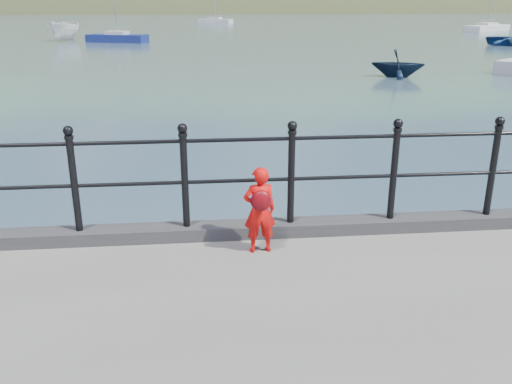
{
  "coord_description": "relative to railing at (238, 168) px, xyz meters",
  "views": [
    {
      "loc": [
        -0.39,
        -5.93,
        3.59
      ],
      "look_at": [
        0.19,
        -0.2,
        1.55
      ],
      "focal_mm": 38.0,
      "sensor_mm": 36.0,
      "label": 1
    }
  ],
  "objects": [
    {
      "name": "kerb",
      "position": [
        -0.0,
        -0.0,
        -0.75
      ],
      "size": [
        60.0,
        0.3,
        0.15
      ],
      "primitive_type": "cube",
      "color": "#28282B",
      "rests_on": "quay"
    },
    {
      "name": "railing",
      "position": [
        0.0,
        0.0,
        0.0
      ],
      "size": [
        18.11,
        0.11,
        1.2
      ],
      "color": "black",
      "rests_on": "kerb"
    },
    {
      "name": "launch_white",
      "position": [
        -13.0,
        49.06,
        -0.92
      ],
      "size": [
        2.95,
        4.99,
        1.81
      ],
      "primitive_type": "imported",
      "rotation": [
        0.0,
        0.0,
        -0.27
      ],
      "color": "white",
      "rests_on": "ground"
    },
    {
      "name": "child",
      "position": [
        0.19,
        -0.44,
        -0.33
      ],
      "size": [
        0.37,
        0.32,
        0.96
      ],
      "rotation": [
        0.0,
        0.0,
        3.24
      ],
      "color": "red",
      "rests_on": "quay"
    },
    {
      "name": "launch_navy",
      "position": [
        9.34,
        20.63,
        -1.16
      ],
      "size": [
        3.12,
        2.91,
        1.33
      ],
      "primitive_type": "imported",
      "rotation": [
        0.0,
        0.0,
        1.23
      ],
      "color": "black",
      "rests_on": "ground"
    },
    {
      "name": "sailboat_port",
      "position": [
        -7.76,
        46.15,
        -1.48
      ],
      "size": [
        5.76,
        3.55,
        8.04
      ],
      "rotation": [
        0.0,
        0.0,
        -0.35
      ],
      "color": "navy",
      "rests_on": "ground"
    },
    {
      "name": "far_shore",
      "position": [
        38.34,
        239.56,
        -24.39
      ],
      "size": [
        830.0,
        200.0,
        156.0
      ],
      "color": "#333A21",
      "rests_on": "ground"
    },
    {
      "name": "ground",
      "position": [
        -0.0,
        0.15,
        -1.82
      ],
      "size": [
        600.0,
        600.0,
        0.0
      ],
      "primitive_type": "plane",
      "color": "#2D4251",
      "rests_on": "ground"
    },
    {
      "name": "sailboat_deep",
      "position": [
        2.41,
        89.08,
        -1.48
      ],
      "size": [
        5.95,
        4.41,
        8.69
      ],
      "rotation": [
        0.0,
        0.0,
        -0.52
      ],
      "color": "silver",
      "rests_on": "ground"
    },
    {
      "name": "sailboat_far",
      "position": [
        35.54,
        61.57,
        -1.48
      ],
      "size": [
        7.71,
        6.44,
        11.14
      ],
      "rotation": [
        0.0,
        0.0,
        0.63
      ],
      "color": "silver",
      "rests_on": "ground"
    }
  ]
}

